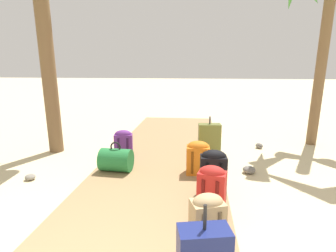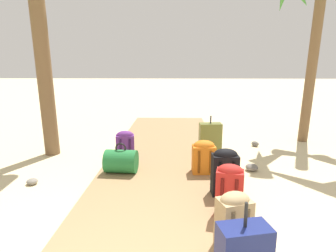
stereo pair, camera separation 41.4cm
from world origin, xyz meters
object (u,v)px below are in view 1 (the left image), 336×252
at_px(backpack_orange, 198,157).
at_px(suitcase_olive, 209,140).
at_px(backpack_purple, 123,143).
at_px(backpack_black, 213,172).
at_px(backpack_red, 212,191).
at_px(duffel_bag_green, 116,160).
at_px(backpack_tan, 207,222).

height_order(backpack_orange, suitcase_olive, suitcase_olive).
height_order(suitcase_olive, backpack_purple, suitcase_olive).
xyz_separation_m(suitcase_olive, backpack_purple, (-1.47, -0.29, -0.03)).
distance_m(suitcase_olive, backpack_purple, 1.50).
relative_size(suitcase_olive, backpack_black, 1.20).
bearing_deg(backpack_black, backpack_red, -94.49).
distance_m(backpack_orange, suitcase_olive, 0.89).
relative_size(duffel_bag_green, backpack_purple, 0.99).
bearing_deg(backpack_red, backpack_black, 85.51).
xyz_separation_m(backpack_red, backpack_purple, (-1.42, 1.83, -0.05)).
bearing_deg(backpack_tan, backpack_red, 83.89).
xyz_separation_m(duffel_bag_green, backpack_tan, (1.32, -1.76, 0.10)).
distance_m(backpack_orange, backpack_tan, 1.79).
xyz_separation_m(backpack_tan, backpack_red, (0.06, 0.53, 0.03)).
xyz_separation_m(duffel_bag_green, backpack_purple, (-0.04, 0.60, 0.09)).
height_order(backpack_tan, backpack_purple, backpack_tan).
bearing_deg(duffel_bag_green, backpack_orange, 1.38).
bearing_deg(backpack_tan, backpack_black, 84.70).
bearing_deg(suitcase_olive, backpack_tan, -92.30).
xyz_separation_m(backpack_black, backpack_purple, (-1.46, 1.29, -0.05)).
xyz_separation_m(backpack_orange, backpack_red, (0.15, -1.26, 0.05)).
bearing_deg(backpack_purple, suitcase_olive, 11.34).
height_order(backpack_tan, backpack_black, backpack_black).
bearing_deg(backpack_purple, backpack_tan, -60.00).
distance_m(suitcase_olive, backpack_tan, 2.66).
relative_size(backpack_orange, backpack_black, 0.84).
bearing_deg(backpack_orange, backpack_tan, -87.13).
relative_size(suitcase_olive, backpack_purple, 1.42).
bearing_deg(suitcase_olive, backpack_black, -90.28).
bearing_deg(duffel_bag_green, suitcase_olive, 32.10).
bearing_deg(backpack_tan, suitcase_olive, 87.70).
relative_size(duffel_bag_green, suitcase_olive, 0.70).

